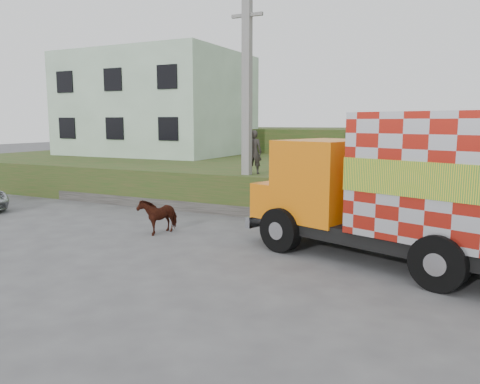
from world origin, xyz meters
The scene contains 9 objects.
ground centered at (0.00, 0.00, 0.00)m, with size 120.00×120.00×0.00m, color #474749.
embankment centered at (0.00, 10.00, 0.75)m, with size 40.00×12.00×1.50m, color #244C19.
embankment_far centered at (0.00, 22.00, 1.50)m, with size 40.00×12.00×3.00m, color #244C19.
retaining_strip centered at (-2.00, 4.20, 0.20)m, with size 16.00×0.50×0.40m, color #595651.
building centered at (-11.00, 13.00, 4.50)m, with size 10.00×8.00×6.00m, color silver.
utility_pole centered at (-1.00, 4.60, 4.08)m, with size 1.20×0.30×8.00m.
cargo_truck centered at (5.54, 0.45, 1.89)m, with size 8.61×5.09×3.66m.
cow centered at (-2.22, 0.70, 0.55)m, with size 0.60×1.31×1.11m, color #361C0D.
pedestrian centered at (-0.87, 4.94, 2.33)m, with size 0.60×0.40×1.65m, color #2C2927.
Camera 1 is at (6.37, -11.09, 3.44)m, focal length 35.00 mm.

